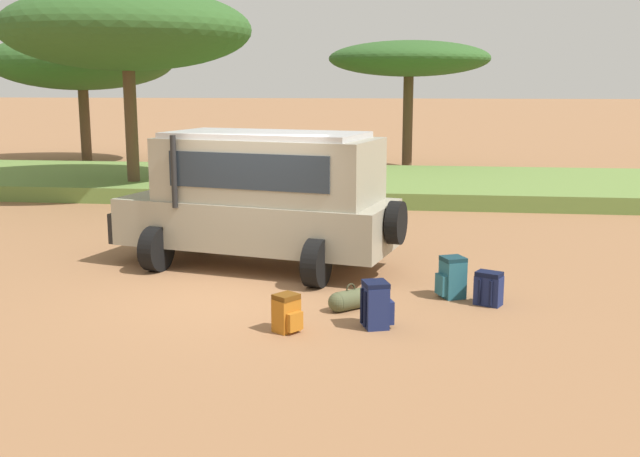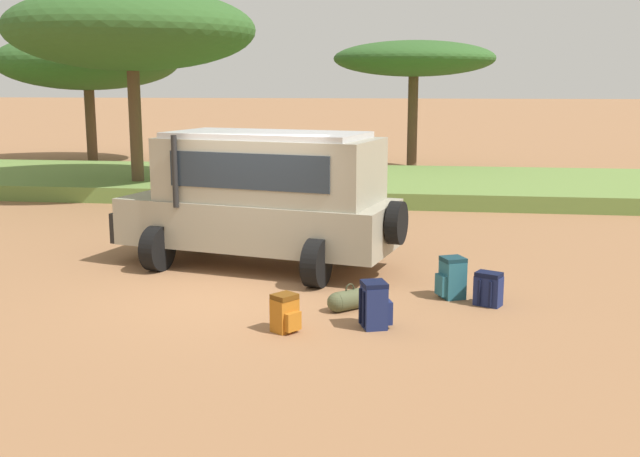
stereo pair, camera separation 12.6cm
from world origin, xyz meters
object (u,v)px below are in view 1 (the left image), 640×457
(acacia_tree_right_mid, at_px, (409,59))
(duffel_bag_low_black_case, at_px, (351,300))
(safari_vehicle, at_px, (262,196))
(acacia_tree_centre_back, at_px, (127,30))
(backpack_near_rear_wheel, at_px, (489,289))
(backpack_outermost, at_px, (287,313))
(acacia_tree_left_mid, at_px, (81,62))
(backpack_cluster_center, at_px, (452,278))
(backpack_beside_front_wheel, at_px, (376,305))

(acacia_tree_right_mid, bearing_deg, duffel_bag_low_black_case, -91.72)
(safari_vehicle, bearing_deg, acacia_tree_centre_back, 124.58)
(backpack_near_rear_wheel, xyz_separation_m, backpack_outermost, (-2.80, -1.61, 0.00))
(backpack_near_rear_wheel, height_order, backpack_outermost, backpack_outermost)
(backpack_near_rear_wheel, distance_m, acacia_tree_left_mid, 24.47)
(backpack_cluster_center, relative_size, backpack_near_rear_wheel, 1.26)
(backpack_near_rear_wheel, xyz_separation_m, acacia_tree_right_mid, (-1.51, 17.36, 3.91))
(duffel_bag_low_black_case, distance_m, acacia_tree_centre_back, 13.66)
(acacia_tree_left_mid, xyz_separation_m, acacia_tree_centre_back, (5.54, -8.95, 0.62))
(backpack_cluster_center, xyz_separation_m, acacia_tree_right_mid, (-0.97, 17.03, 3.84))
(safari_vehicle, bearing_deg, backpack_near_rear_wheel, -26.63)
(backpack_beside_front_wheel, height_order, acacia_tree_centre_back, acacia_tree_centre_back)
(safari_vehicle, relative_size, backpack_near_rear_wheel, 10.68)
(backpack_near_rear_wheel, relative_size, acacia_tree_centre_back, 0.07)
(backpack_beside_front_wheel, relative_size, backpack_cluster_center, 1.00)
(duffel_bag_low_black_case, bearing_deg, backpack_near_rear_wheel, 13.83)
(acacia_tree_centre_back, height_order, acacia_tree_right_mid, acacia_tree_centre_back)
(safari_vehicle, distance_m, backpack_near_rear_wheel, 4.45)
(backpack_cluster_center, bearing_deg, backpack_beside_front_wheel, -124.02)
(acacia_tree_centre_back, xyz_separation_m, acacia_tree_right_mid, (7.92, 7.35, -0.62))
(backpack_cluster_center, bearing_deg, safari_vehicle, 154.21)
(duffel_bag_low_black_case, height_order, acacia_tree_left_mid, acacia_tree_left_mid)
(acacia_tree_left_mid, distance_m, acacia_tree_centre_back, 10.54)
(acacia_tree_left_mid, height_order, acacia_tree_right_mid, acacia_tree_left_mid)
(backpack_outermost, relative_size, acacia_tree_right_mid, 0.09)
(backpack_beside_front_wheel, relative_size, acacia_tree_right_mid, 0.11)
(safari_vehicle, height_order, duffel_bag_low_black_case, safari_vehicle)
(backpack_near_rear_wheel, height_order, acacia_tree_right_mid, acacia_tree_right_mid)
(safari_vehicle, height_order, backpack_near_rear_wheel, safari_vehicle)
(acacia_tree_centre_back, bearing_deg, duffel_bag_low_black_case, -54.91)
(backpack_outermost, bearing_deg, acacia_tree_left_mid, 120.61)
(backpack_cluster_center, distance_m, duffel_bag_low_black_case, 1.73)
(duffel_bag_low_black_case, bearing_deg, acacia_tree_left_mid, 123.60)
(backpack_cluster_center, distance_m, backpack_outermost, 2.98)
(backpack_near_rear_wheel, bearing_deg, duffel_bag_low_black_case, -166.17)
(acacia_tree_left_mid, relative_size, acacia_tree_right_mid, 1.27)
(backpack_cluster_center, height_order, acacia_tree_left_mid, acacia_tree_left_mid)
(safari_vehicle, distance_m, acacia_tree_right_mid, 15.86)
(duffel_bag_low_black_case, bearing_deg, backpack_cluster_center, 28.97)
(duffel_bag_low_black_case, distance_m, acacia_tree_right_mid, 18.32)
(acacia_tree_left_mid, distance_m, acacia_tree_right_mid, 13.56)
(safari_vehicle, height_order, acacia_tree_right_mid, acacia_tree_right_mid)
(backpack_outermost, relative_size, duffel_bag_low_black_case, 0.81)
(backpack_cluster_center, distance_m, acacia_tree_right_mid, 17.49)
(backpack_outermost, height_order, acacia_tree_left_mid, acacia_tree_left_mid)
(safari_vehicle, xyz_separation_m, acacia_tree_left_mid, (-11.11, 17.02, 2.86))
(acacia_tree_right_mid, bearing_deg, acacia_tree_left_mid, 173.23)
(acacia_tree_left_mid, relative_size, acacia_tree_centre_back, 1.06)
(acacia_tree_left_mid, bearing_deg, acacia_tree_centre_back, -58.22)
(backpack_beside_front_wheel, relative_size, backpack_outermost, 1.25)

